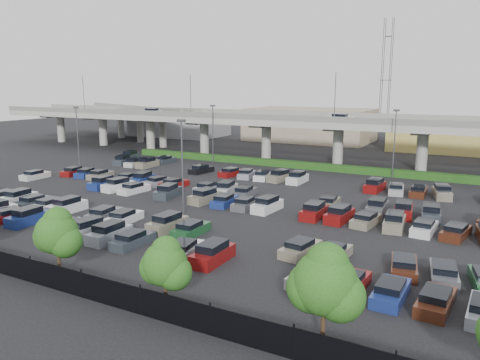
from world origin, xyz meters
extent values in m
plane|color=black|center=(0.00, 0.00, 0.00)|extent=(280.00, 280.00, 0.00)
cube|color=gray|center=(0.00, 32.00, 7.25)|extent=(150.00, 13.00, 1.10)
cube|color=slate|center=(0.00, 25.75, 8.30)|extent=(150.00, 0.50, 1.00)
cube|color=slate|center=(0.00, 38.25, 8.30)|extent=(150.00, 0.50, 1.00)
cylinder|color=gray|center=(-65.00, 32.00, 3.35)|extent=(1.80, 1.80, 6.70)
cube|color=slate|center=(-65.00, 32.00, 6.50)|extent=(2.60, 9.75, 0.50)
cylinder|color=gray|center=(-51.00, 32.00, 3.35)|extent=(1.80, 1.80, 6.70)
cube|color=slate|center=(-51.00, 32.00, 6.50)|extent=(2.60, 9.75, 0.50)
cylinder|color=gray|center=(-37.00, 32.00, 3.35)|extent=(1.80, 1.80, 6.70)
cube|color=slate|center=(-37.00, 32.00, 6.50)|extent=(2.60, 9.75, 0.50)
cylinder|color=gray|center=(-23.00, 32.00, 3.35)|extent=(1.80, 1.80, 6.70)
cube|color=slate|center=(-23.00, 32.00, 6.50)|extent=(2.60, 9.75, 0.50)
cylinder|color=gray|center=(-9.00, 32.00, 3.35)|extent=(1.80, 1.80, 6.70)
cube|color=slate|center=(-9.00, 32.00, 6.50)|extent=(2.60, 9.75, 0.50)
cylinder|color=gray|center=(5.00, 32.00, 3.35)|extent=(1.80, 1.80, 6.70)
cube|color=slate|center=(5.00, 32.00, 6.50)|extent=(2.60, 9.75, 0.50)
cylinder|color=gray|center=(19.00, 32.00, 3.35)|extent=(1.80, 1.80, 6.70)
cube|color=slate|center=(19.00, 32.00, 6.50)|extent=(2.60, 9.75, 0.50)
cube|color=silver|center=(-34.00, 29.00, 8.21)|extent=(4.40, 1.82, 0.82)
cube|color=black|center=(-34.00, 29.00, 8.84)|extent=(2.30, 1.60, 0.50)
cube|color=white|center=(6.00, 29.00, 8.21)|extent=(4.40, 1.82, 0.82)
cube|color=black|center=(6.00, 29.00, 8.84)|extent=(2.30, 1.60, 0.50)
cylinder|color=#49494E|center=(-50.00, 25.90, 11.80)|extent=(0.14, 0.14, 8.00)
cylinder|color=#49494E|center=(-22.00, 25.90, 11.80)|extent=(0.14, 0.14, 8.00)
cylinder|color=#49494E|center=(6.00, 25.90, 11.80)|extent=(0.14, 0.14, 8.00)
cube|color=gray|center=(-52.00, 43.00, 7.25)|extent=(50.93, 30.13, 1.10)
cube|color=slate|center=(-52.00, 43.00, 8.30)|extent=(47.34, 22.43, 1.00)
cylinder|color=gray|center=(-69.22, 51.03, 3.35)|extent=(1.60, 1.60, 6.70)
cylinder|color=gray|center=(-58.34, 45.96, 3.35)|extent=(1.60, 1.60, 6.70)
cylinder|color=gray|center=(-47.47, 40.89, 3.35)|extent=(1.60, 1.60, 6.70)
cylinder|color=gray|center=(-36.59, 35.82, 3.35)|extent=(1.60, 1.60, 6.70)
cube|color=#163A11|center=(0.00, 25.00, 0.55)|extent=(66.00, 1.60, 1.10)
cube|color=black|center=(0.00, -28.00, 0.90)|extent=(70.00, 0.06, 1.80)
cylinder|color=black|center=(1.00, -28.00, 1.00)|extent=(0.10, 0.10, 2.00)
cylinder|color=black|center=(6.00, -28.00, 1.00)|extent=(0.10, 0.10, 2.00)
cylinder|color=black|center=(11.00, -28.00, 1.00)|extent=(0.10, 0.10, 2.00)
cylinder|color=black|center=(16.00, -28.00, 1.00)|extent=(0.10, 0.10, 2.00)
cylinder|color=black|center=(21.00, -28.00, 1.00)|extent=(0.10, 0.10, 2.00)
cylinder|color=#332316|center=(2.00, -26.39, 0.99)|extent=(0.26, 0.26, 1.97)
sphere|color=#1B4713|center=(2.00, -26.39, 3.39)|extent=(3.07, 3.07, 3.07)
sphere|color=#1B4713|center=(2.71, -26.29, 2.85)|extent=(2.41, 2.41, 2.41)
sphere|color=#1B4713|center=(1.40, -26.47, 3.07)|extent=(2.41, 2.41, 2.41)
sphere|color=#1B4713|center=(2.04, -26.27, 4.27)|extent=(2.08, 2.08, 2.08)
cylinder|color=#332316|center=(12.00, -26.82, 0.90)|extent=(0.26, 0.26, 1.80)
sphere|color=#1B4713|center=(12.00, -26.82, 3.09)|extent=(2.79, 2.79, 2.79)
sphere|color=#1B4713|center=(12.65, -26.72, 2.59)|extent=(2.19, 2.19, 2.19)
sphere|color=#1B4713|center=(11.45, -26.90, 2.79)|extent=(2.19, 2.19, 2.19)
sphere|color=#1B4713|center=(12.04, -26.70, 3.89)|extent=(1.89, 1.89, 1.89)
cylinder|color=#332316|center=(22.00, -26.38, 1.10)|extent=(0.26, 0.26, 2.21)
sphere|color=#1B4713|center=(22.00, -26.38, 3.80)|extent=(3.43, 3.43, 3.43)
sphere|color=#1B4713|center=(22.80, -26.28, 3.19)|extent=(2.70, 2.70, 2.70)
sphere|color=#1B4713|center=(21.33, -26.46, 3.43)|extent=(2.70, 2.70, 2.70)
sphere|color=#1B4713|center=(22.04, -26.26, 4.78)|extent=(2.33, 2.33, 2.33)
cube|color=maroon|center=(-14.50, -18.50, 0.41)|extent=(2.38, 4.60, 0.82)
cube|color=black|center=(-14.50, -18.70, 1.04)|extent=(1.89, 2.49, 0.50)
cube|color=navy|center=(-11.75, -18.50, 0.53)|extent=(2.10, 4.51, 1.05)
cube|color=black|center=(-11.75, -18.50, 1.34)|extent=(1.77, 2.70, 0.65)
cube|color=#ABABB0|center=(-6.25, -18.50, 0.41)|extent=(2.02, 4.48, 0.82)
cube|color=black|center=(-6.25, -18.70, 1.04)|extent=(1.71, 2.37, 0.50)
cube|color=#ABABB0|center=(-3.50, -18.50, 0.53)|extent=(2.32, 4.58, 1.05)
cube|color=black|center=(-3.50, -18.50, 1.34)|extent=(1.89, 2.77, 0.65)
cube|color=#8B92A0|center=(-0.75, -18.50, 0.53)|extent=(1.87, 4.42, 1.05)
cube|color=black|center=(-0.75, -18.50, 1.34)|extent=(1.63, 2.62, 0.65)
cube|color=#31383F|center=(2.00, -18.50, 0.41)|extent=(1.85, 4.41, 0.82)
cube|color=black|center=(2.00, -18.70, 1.04)|extent=(1.62, 2.31, 0.50)
cube|color=silver|center=(7.50, -18.50, 0.41)|extent=(2.51, 4.64, 0.82)
cube|color=black|center=(7.50, -18.70, 1.04)|extent=(1.95, 2.53, 0.50)
cube|color=maroon|center=(10.25, -18.50, 0.53)|extent=(1.87, 4.42, 1.05)
cube|color=black|center=(10.25, -18.50, 1.34)|extent=(1.63, 2.62, 0.65)
cube|color=#ABABB0|center=(18.50, -18.50, 0.41)|extent=(2.52, 4.64, 0.82)
cube|color=black|center=(18.50, -18.70, 1.04)|extent=(1.96, 2.53, 0.50)
cube|color=maroon|center=(21.25, -18.50, 0.41)|extent=(2.09, 4.50, 0.82)
cube|color=black|center=(21.25, -18.70, 1.04)|extent=(1.74, 2.40, 0.50)
cube|color=navy|center=(24.00, -18.50, 0.41)|extent=(1.93, 4.44, 0.82)
cube|color=black|center=(24.00, -18.70, 1.04)|extent=(1.66, 2.34, 0.50)
cube|color=#4B2214|center=(26.75, -18.50, 0.41)|extent=(2.17, 4.53, 0.82)
cube|color=black|center=(26.75, -18.70, 1.04)|extent=(1.78, 2.42, 0.50)
cube|color=#31383F|center=(-22.75, -13.50, 0.41)|extent=(2.24, 4.56, 0.82)
cube|color=black|center=(-22.75, -13.70, 1.04)|extent=(1.82, 2.45, 0.50)
cube|color=white|center=(-20.00, -13.50, 0.53)|extent=(2.19, 4.54, 1.05)
cube|color=black|center=(-20.00, -13.50, 1.34)|extent=(1.82, 2.73, 0.65)
cube|color=#31383F|center=(-17.25, -13.50, 0.41)|extent=(2.02, 4.48, 0.82)
cube|color=black|center=(-17.25, -13.70, 1.04)|extent=(1.70, 2.37, 0.50)
cube|color=white|center=(-14.50, -13.50, 0.41)|extent=(1.99, 4.47, 0.82)
cube|color=black|center=(-14.50, -13.70, 1.04)|extent=(1.69, 2.36, 0.50)
cube|color=white|center=(-11.75, -13.50, 0.53)|extent=(1.84, 4.41, 1.05)
cube|color=black|center=(-11.75, -13.50, 1.34)|extent=(1.62, 2.61, 0.65)
cube|color=#505257|center=(-6.25, -13.50, 0.41)|extent=(2.40, 4.61, 0.82)
cube|color=black|center=(-6.25, -13.70, 1.04)|extent=(1.90, 2.49, 0.50)
cube|color=white|center=(-3.50, -13.50, 0.41)|extent=(2.17, 4.53, 0.82)
cube|color=black|center=(-3.50, -13.70, 1.04)|extent=(1.78, 2.42, 0.50)
cube|color=gray|center=(2.00, -13.50, 0.53)|extent=(2.07, 4.50, 1.05)
cube|color=black|center=(2.00, -13.50, 1.34)|extent=(1.75, 2.69, 0.65)
cube|color=#1C5028|center=(4.75, -13.50, 0.41)|extent=(1.93, 4.45, 0.82)
cube|color=black|center=(4.75, -13.70, 1.04)|extent=(1.66, 2.34, 0.50)
cube|color=gray|center=(15.75, -13.50, 0.41)|extent=(2.47, 4.63, 0.82)
cube|color=black|center=(15.75, -13.70, 1.04)|extent=(1.93, 2.52, 0.50)
cube|color=gray|center=(18.50, -13.50, 0.41)|extent=(2.17, 4.53, 0.82)
cube|color=black|center=(18.50, -13.70, 1.04)|extent=(1.78, 2.42, 0.50)
cube|color=#4B2214|center=(24.00, -13.50, 0.41)|extent=(2.55, 4.65, 0.82)
cube|color=black|center=(24.00, -13.70, 1.04)|extent=(1.97, 2.54, 0.50)
cube|color=#505257|center=(26.75, -13.50, 0.41)|extent=(2.48, 4.63, 0.82)
cube|color=black|center=(26.75, -13.70, 1.04)|extent=(1.94, 2.52, 0.50)
cube|color=silver|center=(-31.00, -2.50, 0.41)|extent=(2.04, 4.49, 0.82)
cube|color=black|center=(-31.00, -2.70, 1.04)|extent=(1.72, 2.38, 0.50)
cube|color=navy|center=(-17.25, -2.50, 0.53)|extent=(2.06, 4.50, 1.05)
cube|color=black|center=(-17.25, -2.50, 1.34)|extent=(1.74, 2.69, 0.65)
cube|color=white|center=(-14.50, -2.50, 0.53)|extent=(2.35, 4.59, 1.05)
cube|color=black|center=(-14.50, -2.50, 1.34)|extent=(1.91, 2.78, 0.65)
cube|color=white|center=(-11.75, -2.50, 0.41)|extent=(2.17, 4.53, 0.82)
cube|color=black|center=(-11.75, -2.70, 1.04)|extent=(1.78, 2.42, 0.50)
cube|color=#31383F|center=(-6.25, -2.50, 0.53)|extent=(2.46, 4.62, 1.05)
cube|color=black|center=(-6.25, -2.50, 1.34)|extent=(1.98, 2.81, 0.65)
cube|color=gray|center=(-0.75, -2.50, 0.53)|extent=(2.32, 4.58, 1.05)
cube|color=black|center=(-0.75, -2.50, 1.34)|extent=(1.89, 2.77, 0.65)
cube|color=navy|center=(2.00, -2.50, 0.41)|extent=(2.22, 4.55, 0.82)
cube|color=black|center=(2.00, -2.70, 1.04)|extent=(1.81, 2.44, 0.50)
cube|color=#505257|center=(4.75, -2.50, 0.41)|extent=(2.11, 4.51, 0.82)
cube|color=black|center=(4.75, -2.70, 1.04)|extent=(1.75, 2.40, 0.50)
cube|color=white|center=(7.50, -2.50, 0.53)|extent=(2.15, 4.52, 1.05)
cube|color=black|center=(7.50, -2.50, 1.34)|extent=(1.79, 2.71, 0.65)
cube|color=maroon|center=(13.00, -2.50, 0.53)|extent=(1.84, 4.41, 1.05)
cube|color=black|center=(13.00, -2.50, 1.34)|extent=(1.61, 2.61, 0.65)
cube|color=maroon|center=(15.75, -2.50, 0.53)|extent=(2.16, 4.53, 1.05)
cube|color=black|center=(15.75, -2.50, 1.34)|extent=(1.80, 2.72, 0.65)
cube|color=gray|center=(18.50, -2.50, 0.41)|extent=(2.38, 4.60, 0.82)
cube|color=black|center=(18.50, -2.70, 1.04)|extent=(1.89, 2.49, 0.50)
cube|color=gray|center=(21.25, -2.50, 0.53)|extent=(2.21, 4.55, 1.05)
cube|color=black|center=(21.25, -2.50, 1.34)|extent=(1.83, 2.73, 0.65)
cube|color=white|center=(24.00, -2.50, 0.41)|extent=(2.08, 4.50, 0.82)
cube|color=black|center=(24.00, -2.70, 1.04)|extent=(1.74, 2.39, 0.50)
cube|color=#4B2214|center=(26.75, -2.50, 0.41)|extent=(2.58, 4.66, 0.82)
cube|color=black|center=(26.75, -2.70, 1.04)|extent=(1.99, 2.55, 0.50)
cube|color=maroon|center=(-28.25, 2.50, 0.41)|extent=(2.34, 4.59, 0.82)
cube|color=black|center=(-28.25, 2.30, 1.04)|extent=(1.87, 2.48, 0.50)
cube|color=navy|center=(-25.50, 2.50, 0.41)|extent=(2.75, 4.69, 0.82)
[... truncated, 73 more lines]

